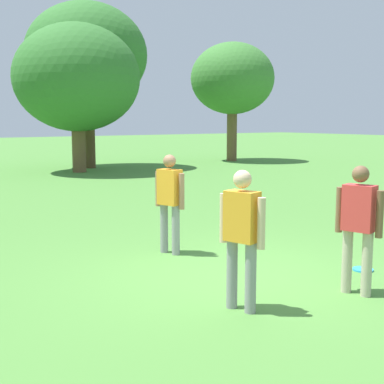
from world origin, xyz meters
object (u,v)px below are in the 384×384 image
(person_thrower, at_px, (170,197))
(tree_slender_mid, at_px, (77,78))
(person_bystander, at_px, (242,231))
(frisbee, at_px, (363,270))
(tree_back_left, at_px, (86,55))
(person_catcher, at_px, (359,221))
(tree_back_right, at_px, (232,79))

(person_thrower, bearing_deg, tree_slender_mid, 72.87)
(person_bystander, distance_m, tree_slender_mid, 17.33)
(tree_slender_mid, bearing_deg, person_bystander, -106.84)
(frisbee, bearing_deg, tree_slender_mid, 81.48)
(person_thrower, relative_size, tree_slender_mid, 0.27)
(frisbee, relative_size, tree_back_left, 0.04)
(person_catcher, xyz_separation_m, tree_slender_mid, (3.38, 16.75, 2.94))
(frisbee, xyz_separation_m, tree_back_right, (11.49, 17.14, 4.28))
(tree_slender_mid, height_order, tree_back_left, tree_back_left)
(person_thrower, distance_m, tree_slender_mid, 14.60)
(person_thrower, bearing_deg, person_catcher, -74.94)
(person_catcher, height_order, tree_back_left, tree_back_left)
(person_catcher, distance_m, tree_back_right, 21.95)
(person_thrower, bearing_deg, frisbee, -53.99)
(tree_back_right, bearing_deg, tree_back_left, 176.02)
(tree_back_left, bearing_deg, person_catcher, -103.87)
(person_bystander, xyz_separation_m, tree_back_left, (6.09, 17.91, 4.08))
(tree_back_left, bearing_deg, person_thrower, -109.37)
(person_catcher, xyz_separation_m, frisbee, (0.96, 0.62, -0.93))
(person_catcher, relative_size, tree_back_left, 0.22)
(person_thrower, height_order, person_catcher, same)
(person_thrower, xyz_separation_m, tree_slender_mid, (4.21, 13.66, 2.94))
(person_catcher, relative_size, person_bystander, 1.00)
(frisbee, bearing_deg, tree_back_right, 56.17)
(person_catcher, height_order, tree_back_right, tree_back_right)
(person_catcher, bearing_deg, tree_back_right, 54.97)
(person_catcher, relative_size, tree_back_right, 0.27)
(tree_slender_mid, distance_m, tree_back_right, 9.14)
(tree_back_left, bearing_deg, tree_slender_mid, -126.17)
(tree_back_left, distance_m, tree_back_right, 7.98)
(person_bystander, bearing_deg, frisbee, 4.88)
(person_thrower, distance_m, person_catcher, 3.20)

